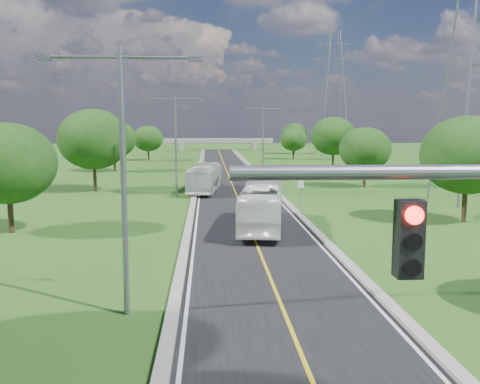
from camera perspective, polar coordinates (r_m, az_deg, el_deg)
name	(u,v)px	position (r m, az deg, el deg)	size (l,w,h in m)	color
ground	(230,181)	(68.30, -1.02, 1.23)	(260.00, 260.00, 0.00)	#234B15
road	(229,176)	(74.27, -1.22, 1.74)	(8.00, 150.00, 0.06)	black
curb_left	(198,175)	(74.21, -4.50, 1.78)	(0.50, 150.00, 0.22)	gray
curb_right	(259,175)	(74.54, 2.05, 1.82)	(0.50, 150.00, 0.22)	gray
speed_limit_sign	(301,189)	(46.89, 6.49, 0.36)	(0.55, 0.09, 2.40)	slate
overpass	(218,141)	(147.97, -2.35, 5.44)	(30.00, 3.00, 3.20)	gray
streetlight_near_left	(123,159)	(20.14, -12.38, 3.47)	(5.90, 0.25, 10.00)	slate
streetlight_mid_left	(176,137)	(52.97, -6.87, 5.86)	(5.90, 0.25, 10.00)	slate
streetlight_far_right	(263,132)	(86.33, 2.46, 6.45)	(5.90, 0.25, 10.00)	slate
power_tower_far	(333,94)	(126.39, 9.92, 10.27)	(9.00, 6.40, 28.00)	slate
tree_lb	(8,163)	(38.27, -23.53, 2.82)	(6.30, 6.30, 7.33)	black
tree_lc	(94,139)	(59.14, -15.35, 5.44)	(7.56, 7.56, 8.79)	black
tree_ld	(114,139)	(83.10, -13.30, 5.54)	(6.72, 6.72, 7.82)	black
tree_le	(148,139)	(106.53, -9.77, 5.64)	(5.88, 5.88, 6.84)	black
tree_rb	(467,155)	(42.37, 23.06, 3.64)	(6.72, 6.72, 7.82)	black
tree_rc	(365,149)	(62.54, 13.20, 4.46)	(5.88, 5.88, 6.84)	black
tree_rd	(333,136)	(86.21, 9.93, 5.89)	(7.14, 7.14, 8.30)	black
tree_re	(293,140)	(109.30, 5.72, 5.59)	(5.46, 5.46, 6.35)	black
tree_rf	(295,134)	(129.58, 5.85, 6.13)	(6.30, 6.30, 7.33)	black
bus_outbound	(262,206)	(36.58, 2.36, -1.52)	(2.63, 11.22, 3.13)	white
bus_inbound	(205,178)	(56.54, -3.76, 1.49)	(2.45, 10.49, 2.92)	silver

